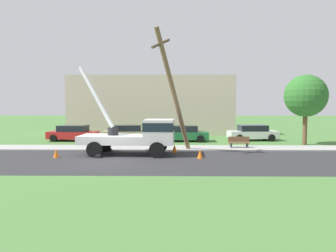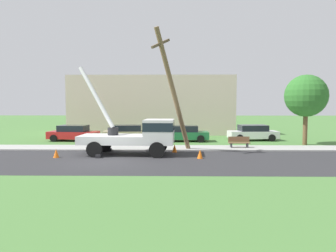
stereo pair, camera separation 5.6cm
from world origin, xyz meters
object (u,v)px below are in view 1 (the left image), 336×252
(parked_sedan_tan, at_px, (128,133))
(utility_truck, at_px, (140,134))
(traffic_cone_curbside, at_px, (175,148))
(roadside_tree_near, at_px, (306,96))
(park_bench, at_px, (239,143))
(parked_sedan_green, at_px, (183,133))
(traffic_cone_behind, at_px, (56,153))
(leaning_utility_pole, at_px, (173,91))
(parked_sedan_red, at_px, (73,133))
(parked_sedan_white, at_px, (253,133))
(traffic_cone_ahead, at_px, (200,154))

(parked_sedan_tan, bearing_deg, utility_truck, -76.74)
(traffic_cone_curbside, xyz_separation_m, roadside_tree_near, (10.72, 4.31, 3.72))
(utility_truck, relative_size, park_bench, 4.22)
(utility_truck, distance_m, parked_sedan_green, 8.36)
(utility_truck, distance_m, traffic_cone_behind, 5.41)
(roadside_tree_near, bearing_deg, leaning_utility_pole, -157.54)
(parked_sedan_green, bearing_deg, traffic_cone_behind, -132.59)
(traffic_cone_behind, relative_size, parked_sedan_red, 0.12)
(parked_sedan_red, xyz_separation_m, parked_sedan_white, (16.36, 0.64, 0.00))
(leaning_utility_pole, distance_m, parked_sedan_green, 7.71)
(traffic_cone_ahead, bearing_deg, parked_sedan_red, 139.09)
(parked_sedan_green, distance_m, park_bench, 6.20)
(utility_truck, relative_size, parked_sedan_tan, 1.50)
(parked_sedan_white, bearing_deg, leaning_utility_pole, -134.06)
(utility_truck, relative_size, traffic_cone_ahead, 12.06)
(roadside_tree_near, bearing_deg, parked_sedan_white, 138.96)
(utility_truck, relative_size, traffic_cone_curbside, 12.06)
(traffic_cone_ahead, xyz_separation_m, park_bench, (3.29, 4.46, 0.18))
(parked_sedan_tan, bearing_deg, park_bench, -30.37)
(leaning_utility_pole, bearing_deg, parked_sedan_tan, 119.36)
(traffic_cone_ahead, xyz_separation_m, parked_sedan_green, (-0.74, 9.17, 0.43))
(parked_sedan_tan, distance_m, parked_sedan_white, 11.48)
(leaning_utility_pole, relative_size, traffic_cone_ahead, 14.98)
(traffic_cone_ahead, height_order, roadside_tree_near, roadside_tree_near)
(roadside_tree_near, bearing_deg, parked_sedan_green, 166.93)
(traffic_cone_curbside, bearing_deg, leaning_utility_pole, -122.29)
(utility_truck, relative_size, parked_sedan_red, 1.48)
(traffic_cone_behind, relative_size, park_bench, 0.35)
(parked_sedan_red, height_order, parked_sedan_green, same)
(utility_truck, height_order, leaning_utility_pole, leaning_utility_pole)
(traffic_cone_ahead, distance_m, parked_sedan_tan, 11.44)
(traffic_cone_ahead, distance_m, park_bench, 5.55)
(traffic_cone_curbside, relative_size, parked_sedan_white, 0.12)
(parked_sedan_red, bearing_deg, leaning_utility_pole, -37.33)
(traffic_cone_ahead, xyz_separation_m, traffic_cone_curbside, (-1.57, 2.57, 0.00))
(leaning_utility_pole, bearing_deg, roadside_tree_near, 22.46)
(roadside_tree_near, bearing_deg, utility_truck, -157.40)
(parked_sedan_red, distance_m, parked_sedan_green, 9.99)
(utility_truck, distance_m, traffic_cone_curbside, 2.80)
(utility_truck, relative_size, traffic_cone_behind, 12.06)
(leaning_utility_pole, xyz_separation_m, traffic_cone_ahead, (1.68, -2.40, -4.00))
(parked_sedan_white, distance_m, park_bench, 5.96)
(traffic_cone_curbside, distance_m, parked_sedan_red, 11.38)
(traffic_cone_ahead, distance_m, parked_sedan_green, 9.21)
(traffic_cone_behind, bearing_deg, utility_truck, 13.96)
(traffic_cone_curbside, distance_m, parked_sedan_white, 10.31)
(roadside_tree_near, bearing_deg, parked_sedan_tan, 168.90)
(utility_truck, distance_m, leaning_utility_pole, 3.74)
(traffic_cone_behind, height_order, traffic_cone_curbside, same)
(traffic_cone_behind, distance_m, parked_sedan_green, 12.23)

